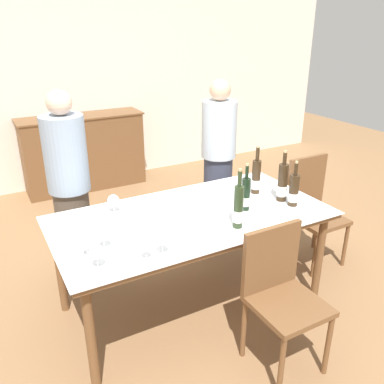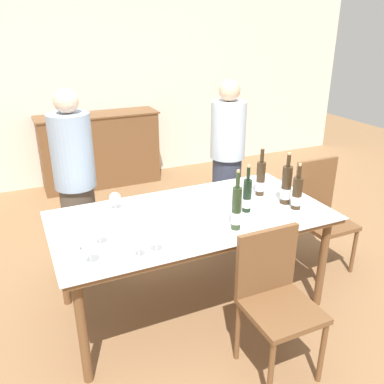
% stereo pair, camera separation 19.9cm
% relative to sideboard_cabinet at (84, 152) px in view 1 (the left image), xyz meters
% --- Properties ---
extents(ground_plane, '(12.00, 12.00, 0.00)m').
position_rel_sideboard_cabinet_xyz_m(ground_plane, '(0.05, -2.85, -0.48)').
color(ground_plane, olive).
extents(back_wall, '(8.00, 0.10, 2.80)m').
position_rel_sideboard_cabinet_xyz_m(back_wall, '(0.05, 0.29, 0.92)').
color(back_wall, silver).
rests_on(back_wall, ground_plane).
extents(sideboard_cabinet, '(1.56, 0.46, 0.97)m').
position_rel_sideboard_cabinet_xyz_m(sideboard_cabinet, '(0.00, 0.00, 0.00)').
color(sideboard_cabinet, brown).
rests_on(sideboard_cabinet, ground_plane).
extents(dining_table, '(1.98, 1.02, 0.78)m').
position_rel_sideboard_cabinet_xyz_m(dining_table, '(0.05, -2.85, 0.23)').
color(dining_table, brown).
rests_on(dining_table, ground_plane).
extents(ice_bucket, '(0.19, 0.19, 0.20)m').
position_rel_sideboard_cabinet_xyz_m(ice_bucket, '(-0.04, -2.93, 0.40)').
color(ice_bucket, white).
rests_on(ice_bucket, dining_table).
extents(wine_bottle_0, '(0.07, 0.07, 0.40)m').
position_rel_sideboard_cabinet_xyz_m(wine_bottle_0, '(0.70, -2.73, 0.43)').
color(wine_bottle_0, '#332314').
rests_on(wine_bottle_0, dining_table).
extents(wine_bottle_1, '(0.06, 0.06, 0.36)m').
position_rel_sideboard_cabinet_xyz_m(wine_bottle_1, '(0.44, -2.95, 0.41)').
color(wine_bottle_1, black).
rests_on(wine_bottle_1, dining_table).
extents(wine_bottle_2, '(0.07, 0.07, 0.42)m').
position_rel_sideboard_cabinet_xyz_m(wine_bottle_2, '(0.23, -3.16, 0.44)').
color(wine_bottle_2, '#28381E').
rests_on(wine_bottle_2, dining_table).
extents(wine_bottle_3, '(0.07, 0.07, 0.35)m').
position_rel_sideboard_cabinet_xyz_m(wine_bottle_3, '(0.80, -3.06, 0.41)').
color(wine_bottle_3, '#332314').
rests_on(wine_bottle_3, dining_table).
extents(wine_bottle_4, '(0.08, 0.08, 0.40)m').
position_rel_sideboard_cabinet_xyz_m(wine_bottle_4, '(0.79, -2.95, 0.44)').
color(wine_bottle_4, '#332314').
rests_on(wine_bottle_4, dining_table).
extents(wine_glass_0, '(0.08, 0.08, 0.15)m').
position_rel_sideboard_cabinet_xyz_m(wine_glass_0, '(-0.76, -3.05, 0.40)').
color(wine_glass_0, white).
rests_on(wine_glass_0, dining_table).
extents(wine_glass_1, '(0.08, 0.08, 0.15)m').
position_rel_sideboard_cabinet_xyz_m(wine_glass_1, '(-0.74, -3.19, 0.40)').
color(wine_glass_1, white).
rests_on(wine_glass_1, dining_table).
extents(wine_glass_2, '(0.07, 0.07, 0.14)m').
position_rel_sideboard_cabinet_xyz_m(wine_glass_2, '(-0.47, -3.25, 0.40)').
color(wine_glass_2, white).
rests_on(wine_glass_2, dining_table).
extents(wine_glass_3, '(0.08, 0.08, 0.15)m').
position_rel_sideboard_cabinet_xyz_m(wine_glass_3, '(-0.65, -3.00, 0.40)').
color(wine_glass_3, white).
rests_on(wine_glass_3, dining_table).
extents(wine_glass_4, '(0.08, 0.08, 0.14)m').
position_rel_sideboard_cabinet_xyz_m(wine_glass_4, '(-0.36, -3.23, 0.39)').
color(wine_glass_4, white).
rests_on(wine_glass_4, dining_table).
extents(wine_glass_5, '(0.09, 0.09, 0.14)m').
position_rel_sideboard_cabinet_xyz_m(wine_glass_5, '(-0.43, -2.53, 0.39)').
color(wine_glass_5, white).
rests_on(wine_glass_5, dining_table).
extents(chair_right_end, '(0.42, 0.42, 0.97)m').
position_rel_sideboard_cabinet_xyz_m(chair_right_end, '(1.34, -2.75, 0.06)').
color(chair_right_end, brown).
rests_on(chair_right_end, ground_plane).
extents(chair_near_front, '(0.42, 0.42, 0.92)m').
position_rel_sideboard_cabinet_xyz_m(chair_near_front, '(0.27, -3.59, 0.05)').
color(chair_near_front, brown).
rests_on(chair_near_front, ground_plane).
extents(person_host, '(0.33, 0.33, 1.61)m').
position_rel_sideboard_cabinet_xyz_m(person_host, '(-0.63, -2.06, 0.32)').
color(person_host, '#51473D').
rests_on(person_host, ground_plane).
extents(person_guest_left, '(0.33, 0.33, 1.59)m').
position_rel_sideboard_cabinet_xyz_m(person_guest_left, '(0.81, -1.99, 0.31)').
color(person_guest_left, '#383F56').
rests_on(person_guest_left, ground_plane).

